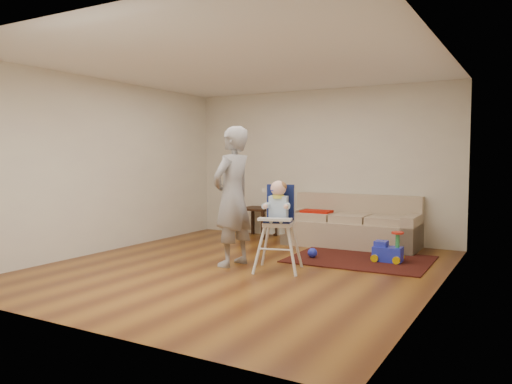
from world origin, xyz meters
The scene contains 9 objects.
ground centered at (0.00, 0.00, 0.00)m, with size 5.50×5.50×0.00m, color #502811.
room_envelope centered at (0.00, 0.53, 1.88)m, with size 5.04×5.52×2.72m.
sofa centered at (0.75, 2.30, 0.42)m, with size 2.21×0.93×0.85m.
side_table centered at (-1.10, 2.40, 0.27)m, with size 0.55×0.55×0.55m, color black, non-canonical shape.
area_rug centered at (1.23, 1.30, 0.01)m, with size 1.96×1.47×0.02m, color #320A09.
ride_on_toy centered at (1.62, 1.32, 0.23)m, with size 0.40×0.28×0.44m, color #2534E2, non-canonical shape.
toy_ball centered at (0.59, 1.04, 0.09)m, with size 0.14×0.14×0.14m, color #2534E2.
high_chair centered at (0.51, 0.10, 0.57)m, with size 0.69×0.69×1.19m.
adult centered at (-0.18, 0.07, 0.95)m, with size 0.69×0.46×1.91m, color gray.
Camera 1 is at (3.44, -5.67, 1.49)m, focal length 35.00 mm.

